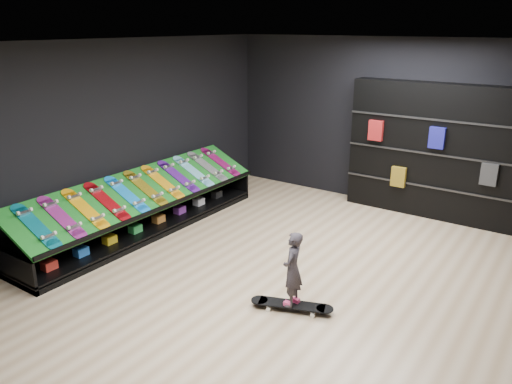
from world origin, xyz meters
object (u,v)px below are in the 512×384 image
Objects in this scene: display_rack at (145,216)px; child at (292,283)px; back_shelving at (433,151)px; floor_skateboard at (292,307)px.

child reaches higher than display_rack.
display_rack is 3.27m from child.
floor_skateboard is at bearing -95.08° from back_shelving.
floor_skateboard is (-0.36, -4.03, -1.10)m from back_shelving.
child is at bearing -12.58° from display_rack.
display_rack is 4.94m from back_shelving.
back_shelving reaches higher than floor_skateboard.
child reaches higher than floor_skateboard.
back_shelving is (3.55, 3.32, 0.90)m from display_rack.
display_rack is at bearing -136.90° from back_shelving.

